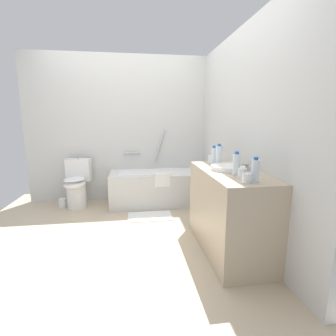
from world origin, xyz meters
TOP-DOWN VIEW (x-y plane):
  - ground_plane at (0.00, 0.00)m, footprint 3.66×3.66m
  - wall_back_tiled at (0.00, 1.38)m, footprint 3.06×0.10m
  - wall_right_mirror at (1.38, 0.00)m, footprint 0.10×3.06m
  - bathtub at (0.52, 1.01)m, footprint 1.52×0.65m
  - toilet at (-0.73, 1.04)m, footprint 0.37×0.53m
  - vanity_counter at (1.07, -0.49)m, footprint 0.52×1.19m
  - sink_basin at (1.06, -0.44)m, footprint 0.34×0.34m
  - sink_faucet at (1.26, -0.44)m, footprint 0.11×0.15m
  - water_bottle_0 at (1.04, -0.21)m, footprint 0.07×0.07m
  - water_bottle_1 at (1.04, -0.68)m, footprint 0.07×0.07m
  - water_bottle_2 at (1.09, -0.93)m, footprint 0.06×0.06m
  - water_bottle_3 at (1.02, -0.12)m, footprint 0.06×0.06m
  - drinking_glass_0 at (1.02, -0.02)m, footprint 0.07×0.07m
  - drinking_glass_1 at (1.06, -0.78)m, footprint 0.08×0.08m
  - drinking_glass_2 at (1.01, -0.96)m, footprint 0.07×0.07m
  - bath_mat at (0.33, 0.47)m, footprint 0.60×0.35m
  - toilet_paper_roll at (-0.96, 1.05)m, footprint 0.11×0.11m

SIDE VIEW (x-z plane):
  - ground_plane at x=0.00m, z-range 0.00..0.00m
  - bath_mat at x=0.33m, z-range 0.00..0.01m
  - toilet_paper_roll at x=-0.96m, z-range 0.00..0.13m
  - bathtub at x=0.52m, z-range -0.30..0.85m
  - toilet at x=-0.73m, z-range -0.01..0.72m
  - vanity_counter at x=1.07m, z-range 0.00..0.82m
  - sink_basin at x=1.06m, z-range 0.82..0.87m
  - sink_faucet at x=1.26m, z-range 0.82..0.88m
  - drinking_glass_2 at x=1.01m, z-range 0.82..0.90m
  - drinking_glass_1 at x=1.06m, z-range 0.82..0.91m
  - drinking_glass_0 at x=1.02m, z-range 0.82..0.91m
  - water_bottle_2 at x=1.09m, z-range 0.82..1.02m
  - water_bottle_3 at x=1.02m, z-range 0.82..1.02m
  - water_bottle_1 at x=1.04m, z-range 0.82..1.03m
  - water_bottle_0 at x=1.04m, z-range 0.82..1.05m
  - wall_back_tiled at x=0.00m, z-range 0.00..2.32m
  - wall_right_mirror at x=1.38m, z-range 0.00..2.32m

